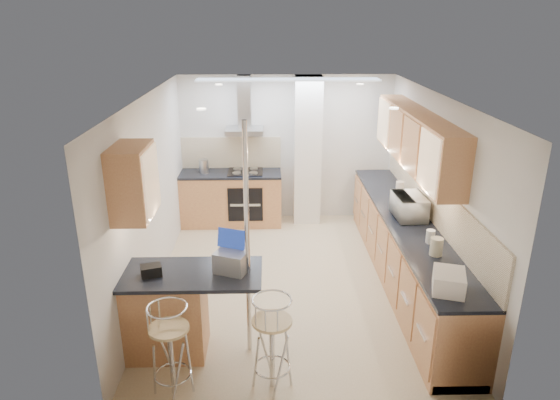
{
  "coord_description": "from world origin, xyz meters",
  "views": [
    {
      "loc": [
        -0.32,
        -5.97,
        3.38
      ],
      "look_at": [
        -0.16,
        0.2,
        1.11
      ],
      "focal_mm": 32.0,
      "sensor_mm": 36.0,
      "label": 1
    }
  ],
  "objects_px": {
    "laptop": "(231,262)",
    "bar_stool_near": "(171,351)",
    "bread_bin": "(449,281)",
    "bar_stool_end": "(272,343)",
    "microwave": "(410,207)"
  },
  "relations": [
    {
      "from": "laptop",
      "to": "bar_stool_near",
      "type": "xyz_separation_m",
      "value": [
        -0.53,
        -0.66,
        -0.57
      ]
    },
    {
      "from": "bar_stool_near",
      "to": "bread_bin",
      "type": "relative_size",
      "value": 2.62
    },
    {
      "from": "laptop",
      "to": "bread_bin",
      "type": "bearing_deg",
      "value": 10.68
    },
    {
      "from": "laptop",
      "to": "bar_stool_end",
      "type": "xyz_separation_m",
      "value": [
        0.4,
        -0.59,
        -0.56
      ]
    },
    {
      "from": "bar_stool_end",
      "to": "bread_bin",
      "type": "height_order",
      "value": "bread_bin"
    },
    {
      "from": "bar_stool_end",
      "to": "bread_bin",
      "type": "xyz_separation_m",
      "value": [
        1.69,
        0.2,
        0.53
      ]
    },
    {
      "from": "microwave",
      "to": "bar_stool_end",
      "type": "relative_size",
      "value": 0.56
    },
    {
      "from": "bar_stool_near",
      "to": "microwave",
      "type": "bearing_deg",
      "value": 55.3
    },
    {
      "from": "microwave",
      "to": "bread_bin",
      "type": "distance_m",
      "value": 1.85
    },
    {
      "from": "laptop",
      "to": "bar_stool_end",
      "type": "relative_size",
      "value": 0.32
    },
    {
      "from": "microwave",
      "to": "bread_bin",
      "type": "height_order",
      "value": "microwave"
    },
    {
      "from": "laptop",
      "to": "bread_bin",
      "type": "relative_size",
      "value": 0.87
    },
    {
      "from": "bread_bin",
      "to": "bar_stool_end",
      "type": "bearing_deg",
      "value": -156.0
    },
    {
      "from": "laptop",
      "to": "bar_stool_end",
      "type": "bearing_deg",
      "value": -34.32
    },
    {
      "from": "microwave",
      "to": "bread_bin",
      "type": "relative_size",
      "value": 1.5
    }
  ]
}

